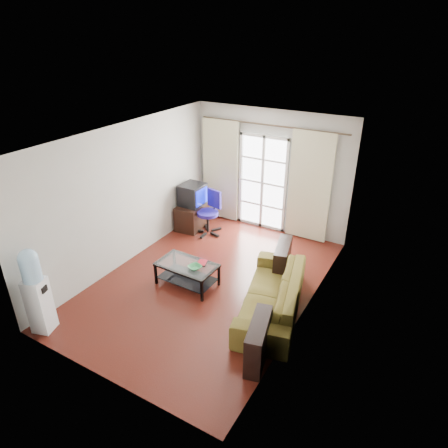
% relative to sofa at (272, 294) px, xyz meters
% --- Properties ---
extents(floor, '(5.20, 5.20, 0.00)m').
position_rel_sofa_xyz_m(floor, '(-1.32, 0.18, -0.32)').
color(floor, '#581E15').
rests_on(floor, ground).
extents(ceiling, '(5.20, 5.20, 0.00)m').
position_rel_sofa_xyz_m(ceiling, '(-1.32, 0.18, 2.38)').
color(ceiling, white).
rests_on(ceiling, wall_back).
extents(wall_back, '(3.60, 0.02, 2.70)m').
position_rel_sofa_xyz_m(wall_back, '(-1.32, 2.78, 1.03)').
color(wall_back, '#B6B5AD').
rests_on(wall_back, floor).
extents(wall_front, '(3.60, 0.02, 2.70)m').
position_rel_sofa_xyz_m(wall_front, '(-1.32, -2.42, 1.03)').
color(wall_front, '#B6B5AD').
rests_on(wall_front, floor).
extents(wall_left, '(0.02, 5.20, 2.70)m').
position_rel_sofa_xyz_m(wall_left, '(-3.12, 0.18, 1.03)').
color(wall_left, '#B6B5AD').
rests_on(wall_left, floor).
extents(wall_right, '(0.02, 5.20, 2.70)m').
position_rel_sofa_xyz_m(wall_right, '(0.48, 0.18, 1.03)').
color(wall_right, '#B6B5AD').
rests_on(wall_right, floor).
extents(french_door, '(1.16, 0.06, 2.15)m').
position_rel_sofa_xyz_m(french_door, '(-1.47, 2.72, 0.75)').
color(french_door, white).
rests_on(french_door, wall_back).
extents(curtain_rod, '(3.30, 0.04, 0.04)m').
position_rel_sofa_xyz_m(curtain_rod, '(-1.32, 2.68, 2.06)').
color(curtain_rod, '#4C3F2D').
rests_on(curtain_rod, wall_back).
extents(curtain_left, '(0.90, 0.07, 2.35)m').
position_rel_sofa_xyz_m(curtain_left, '(-2.52, 2.66, 0.88)').
color(curtain_left, beige).
rests_on(curtain_left, curtain_rod).
extents(curtain_right, '(0.90, 0.07, 2.35)m').
position_rel_sofa_xyz_m(curtain_right, '(-0.37, 2.66, 0.88)').
color(curtain_right, beige).
rests_on(curtain_right, curtain_rod).
extents(radiator, '(0.64, 0.12, 0.64)m').
position_rel_sofa_xyz_m(radiator, '(-0.52, 2.68, 0.01)').
color(radiator, gray).
rests_on(radiator, floor).
extents(sofa, '(2.61, 1.89, 0.64)m').
position_rel_sofa_xyz_m(sofa, '(0.00, 0.00, 0.00)').
color(sofa, brown).
rests_on(sofa, floor).
extents(coffee_table, '(1.08, 0.63, 0.43)m').
position_rel_sofa_xyz_m(coffee_table, '(-1.62, -0.09, -0.04)').
color(coffee_table, silver).
rests_on(coffee_table, floor).
extents(bowl, '(0.36, 0.36, 0.06)m').
position_rel_sofa_xyz_m(bowl, '(-1.41, -0.14, 0.14)').
color(bowl, '#338D4C').
rests_on(bowl, coffee_table).
extents(book, '(0.26, 0.28, 0.02)m').
position_rel_sofa_xyz_m(book, '(-1.47, 0.05, 0.12)').
color(book, '#A61425').
rests_on(book, coffee_table).
extents(remote, '(0.16, 0.08, 0.02)m').
position_rel_sofa_xyz_m(remote, '(-1.36, -0.00, 0.12)').
color(remote, black).
rests_on(remote, coffee_table).
extents(tv_stand, '(0.59, 0.82, 0.57)m').
position_rel_sofa_xyz_m(tv_stand, '(-2.83, 1.86, -0.04)').
color(tv_stand, black).
rests_on(tv_stand, floor).
extents(crt_tv, '(0.55, 0.54, 0.49)m').
position_rel_sofa_xyz_m(crt_tv, '(-2.84, 1.89, 0.49)').
color(crt_tv, black).
rests_on(crt_tv, tv_stand).
extents(task_chair, '(0.81, 0.81, 0.98)m').
position_rel_sofa_xyz_m(task_chair, '(-2.35, 1.83, -0.03)').
color(task_chair, black).
rests_on(task_chair, floor).
extents(water_cooler, '(0.36, 0.36, 1.42)m').
position_rel_sofa_xyz_m(water_cooler, '(-2.86, -2.17, 0.42)').
color(water_cooler, white).
rests_on(water_cooler, floor).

